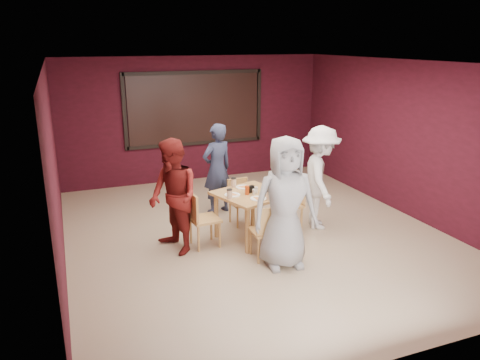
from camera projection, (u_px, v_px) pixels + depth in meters
name	position (u px, v px, depth m)	size (l,w,h in m)	color
floor	(254.00, 233.00, 7.88)	(7.00, 7.00, 0.00)	tan
window_blinds	(195.00, 109.00, 10.48)	(3.00, 0.02, 1.50)	black
dining_table	(251.00, 199.00, 7.50)	(1.25, 1.25, 0.93)	tan
chair_front	(267.00, 229.00, 6.81)	(0.43, 0.43, 0.85)	tan
chair_back	(240.00, 199.00, 8.23)	(0.41, 0.41, 0.79)	tan
chair_left	(200.00, 216.00, 7.25)	(0.47, 0.47, 0.90)	tan
chair_right	(292.00, 200.00, 7.89)	(0.49, 0.49, 0.96)	tan
diner_front	(285.00, 203.00, 6.52)	(0.93, 0.60, 1.90)	#9D9D9D
diner_back	(217.00, 169.00, 8.62)	(0.62, 0.41, 1.69)	#2B324D
diner_left	(173.00, 197.00, 6.98)	(0.85, 0.66, 1.75)	maroon
diner_right	(320.00, 178.00, 7.93)	(1.14, 0.66, 1.77)	white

